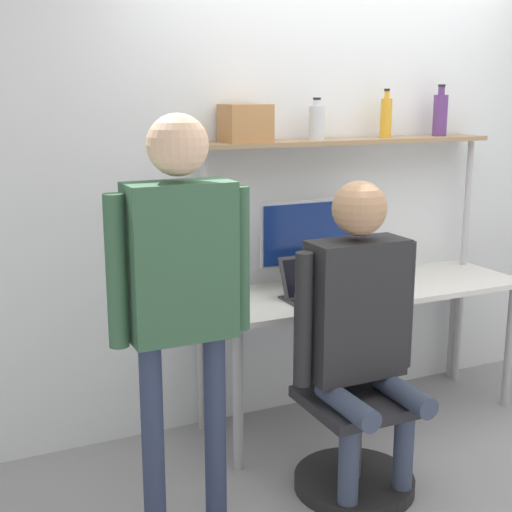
# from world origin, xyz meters

# --- Properties ---
(ground_plane) EXTENTS (12.00, 12.00, 0.00)m
(ground_plane) POSITION_xyz_m (0.00, 0.00, 0.00)
(ground_plane) COLOR gray
(wall_back) EXTENTS (8.00, 0.06, 2.70)m
(wall_back) POSITION_xyz_m (0.00, 0.66, 1.35)
(wall_back) COLOR silver
(wall_back) RESTS_ON ground_plane
(desk) EXTENTS (1.84, 0.61, 0.76)m
(desk) POSITION_xyz_m (0.00, 0.32, 0.68)
(desk) COLOR silver
(desk) RESTS_ON ground_plane
(shelf_unit) EXTENTS (1.75, 0.22, 1.56)m
(shelf_unit) POSITION_xyz_m (0.00, 0.51, 1.32)
(shelf_unit) COLOR #997A56
(shelf_unit) RESTS_ON ground_plane
(monitor) EXTENTS (0.64, 0.23, 0.48)m
(monitor) POSITION_xyz_m (-0.25, 0.44, 1.04)
(monitor) COLOR #B7B7BC
(monitor) RESTS_ON desk
(laptop) EXTENTS (0.30, 0.23, 0.22)m
(laptop) POSITION_xyz_m (-0.37, 0.26, 0.82)
(laptop) COLOR #333338
(laptop) RESTS_ON desk
(cell_phone) EXTENTS (0.07, 0.15, 0.01)m
(cell_phone) POSITION_xyz_m (-0.14, 0.22, 0.77)
(cell_phone) COLOR black
(cell_phone) RESTS_ON desk
(office_chair) EXTENTS (0.56, 0.56, 0.91)m
(office_chair) POSITION_xyz_m (-0.44, -0.27, 0.28)
(office_chair) COLOR black
(office_chair) RESTS_ON ground_plane
(person_seated) EXTENTS (0.61, 0.48, 1.44)m
(person_seated) POSITION_xyz_m (-0.44, -0.31, 0.85)
(person_seated) COLOR #38425B
(person_seated) RESTS_ON ground_plane
(person_standing) EXTENTS (0.58, 0.23, 1.73)m
(person_standing) POSITION_xyz_m (-1.27, -0.31, 1.11)
(person_standing) COLOR #2D3856
(person_standing) RESTS_ON ground_plane
(bottle_purple) EXTENTS (0.08, 0.08, 0.29)m
(bottle_purple) POSITION_xyz_m (0.61, 0.51, 1.68)
(bottle_purple) COLOR #593372
(bottle_purple) RESTS_ON shelf_unit
(bottle_clear) EXTENTS (0.08, 0.08, 0.22)m
(bottle_clear) POSITION_xyz_m (-0.21, 0.51, 1.65)
(bottle_clear) COLOR silver
(bottle_clear) RESTS_ON shelf_unit
(bottle_amber) EXTENTS (0.06, 0.06, 0.27)m
(bottle_amber) POSITION_xyz_m (0.23, 0.51, 1.67)
(bottle_amber) COLOR gold
(bottle_amber) RESTS_ON shelf_unit
(storage_box) EXTENTS (0.23, 0.20, 0.19)m
(storage_box) POSITION_xyz_m (-0.63, 0.51, 1.65)
(storage_box) COLOR #B27A47
(storage_box) RESTS_ON shelf_unit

